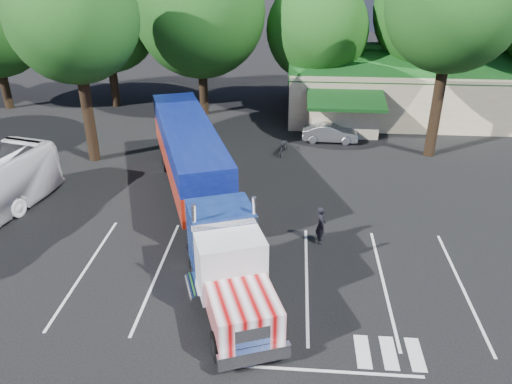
# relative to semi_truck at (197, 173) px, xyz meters

# --- Properties ---
(ground) EXTENTS (120.00, 120.00, 0.00)m
(ground) POSITION_rel_semi_truck_xyz_m (2.34, 0.80, -2.40)
(ground) COLOR black
(ground) RESTS_ON ground
(event_hall) EXTENTS (24.20, 14.12, 5.55)m
(event_hall) POSITION_rel_semi_truck_xyz_m (16.08, 18.61, -0.19)
(event_hall) COLOR beige
(event_hall) RESTS_ON ground
(tree_row_b) EXTENTS (8.40, 8.40, 11.35)m
(tree_row_b) POSITION_rel_semi_truck_xyz_m (-10.66, 18.60, 4.73)
(tree_row_b) COLOR black
(tree_row_b) RESTS_ON ground
(tree_row_c) EXTENTS (10.00, 10.00, 13.05)m
(tree_row_c) POSITION_rel_semi_truck_xyz_m (-2.66, 17.00, 5.63)
(tree_row_c) COLOR black
(tree_row_c) RESTS_ON ground
(tree_row_d) EXTENTS (8.00, 8.00, 10.60)m
(tree_row_d) POSITION_rel_semi_truck_xyz_m (6.34, 18.30, 4.18)
(tree_row_d) COLOR black
(tree_row_d) RESTS_ON ground
(tree_row_e) EXTENTS (9.60, 9.60, 12.90)m
(tree_row_e) POSITION_rel_semi_truck_xyz_m (15.34, 18.80, 5.68)
(tree_row_e) COLOR black
(tree_row_e) RESTS_ON ground
(tree_near_left) EXTENTS (7.60, 7.60, 12.65)m
(tree_near_left) POSITION_rel_semi_truck_xyz_m (-8.16, 6.80, 6.41)
(tree_near_left) COLOR black
(tree_near_left) RESTS_ON ground
(tree_near_right) EXTENTS (8.00, 8.00, 13.50)m
(tree_near_right) POSITION_rel_semi_truck_xyz_m (13.84, 9.30, 7.06)
(tree_near_right) COLOR black
(tree_near_right) RESTS_ON ground
(semi_truck) EXTENTS (9.20, 19.91, 4.25)m
(semi_truck) POSITION_rel_semi_truck_xyz_m (0.00, 0.00, 0.00)
(semi_truck) COLOR black
(semi_truck) RESTS_ON ground
(woman) EXTENTS (0.50, 0.72, 1.89)m
(woman) POSITION_rel_semi_truck_xyz_m (6.20, -2.19, -1.46)
(woman) COLOR black
(woman) RESTS_ON ground
(bicycle) EXTENTS (1.01, 2.05, 1.03)m
(bicycle) POSITION_rel_semi_truck_xyz_m (4.14, 8.80, -1.89)
(bicycle) COLOR black
(bicycle) RESTS_ON ground
(silver_sedan) EXTENTS (3.94, 1.47, 1.29)m
(silver_sedan) POSITION_rel_semi_truck_xyz_m (7.34, 11.30, -1.76)
(silver_sedan) COLOR #B1B5BA
(silver_sedan) RESTS_ON ground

